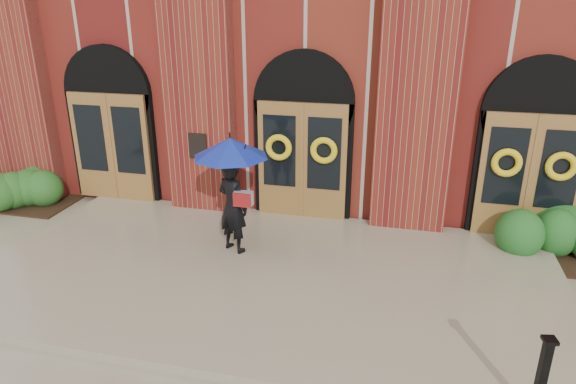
% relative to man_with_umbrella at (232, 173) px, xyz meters
% --- Properties ---
extents(ground, '(90.00, 90.00, 0.00)m').
position_rel_man_with_umbrella_xyz_m(ground, '(0.90, -0.81, -1.69)').
color(ground, gray).
rests_on(ground, ground).
extents(landing, '(10.00, 5.30, 0.15)m').
position_rel_man_with_umbrella_xyz_m(landing, '(0.90, -0.66, -1.61)').
color(landing, gray).
rests_on(landing, ground).
extents(church_building, '(16.20, 12.53, 7.00)m').
position_rel_man_with_umbrella_xyz_m(church_building, '(0.90, 7.97, 1.81)').
color(church_building, maroon).
rests_on(church_building, ground).
extents(man_with_umbrella, '(1.83, 1.83, 2.20)m').
position_rel_man_with_umbrella_xyz_m(man_with_umbrella, '(0.00, 0.00, 0.00)').
color(man_with_umbrella, black).
rests_on(man_with_umbrella, landing).
extents(metal_post, '(0.17, 0.17, 1.10)m').
position_rel_man_with_umbrella_xyz_m(metal_post, '(4.71, -3.16, -0.96)').
color(metal_post, black).
rests_on(metal_post, landing).
extents(hedge_wall_left, '(3.15, 1.26, 0.81)m').
position_rel_man_with_umbrella_xyz_m(hedge_wall_left, '(-6.36, 1.39, -1.28)').
color(hedge_wall_left, '#22521B').
rests_on(hedge_wall_left, ground).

